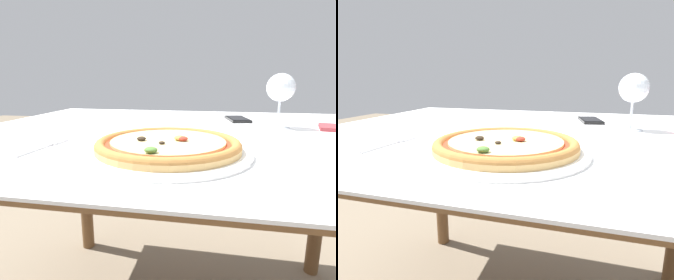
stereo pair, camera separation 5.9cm
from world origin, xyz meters
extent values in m
cube|color=brown|center=(0.00, 0.00, 0.70)|extent=(1.23, 0.95, 0.04)
cube|color=white|center=(0.00, 0.00, 0.72)|extent=(1.33, 1.05, 0.01)
cylinder|color=brown|center=(-0.55, 0.41, 0.34)|extent=(0.06, 0.06, 0.68)
cylinder|color=brown|center=(0.55, 0.41, 0.34)|extent=(0.06, 0.06, 0.68)
cylinder|color=white|center=(0.01, -0.26, 0.73)|extent=(0.35, 0.35, 0.01)
cylinder|color=#E0B26B|center=(0.01, -0.26, 0.74)|extent=(0.31, 0.31, 0.01)
torus|color=#B27538|center=(0.01, -0.26, 0.75)|extent=(0.31, 0.31, 0.02)
cylinder|color=#BC381E|center=(0.01, -0.26, 0.75)|extent=(0.26, 0.26, 0.00)
cylinder|color=beige|center=(0.01, -0.26, 0.75)|extent=(0.24, 0.24, 0.00)
ellipsoid|color=#BC9342|center=(0.03, -0.26, 0.76)|extent=(0.02, 0.02, 0.01)
ellipsoid|color=#A83323|center=(0.04, -0.27, 0.76)|extent=(0.02, 0.02, 0.01)
ellipsoid|color=#2D2319|center=(-0.05, -0.28, 0.76)|extent=(0.02, 0.02, 0.01)
ellipsoid|color=#4C7A33|center=(-0.01, -0.37, 0.76)|extent=(0.02, 0.02, 0.01)
ellipsoid|color=#2D2319|center=(0.00, -0.30, 0.76)|extent=(0.01, 0.01, 0.01)
cube|color=silver|center=(-0.29, -0.30, 0.73)|extent=(0.02, 0.11, 0.00)
cube|color=silver|center=(-0.29, -0.24, 0.73)|extent=(0.02, 0.02, 0.00)
cube|color=silver|center=(-0.30, -0.21, 0.73)|extent=(0.01, 0.05, 0.00)
cube|color=silver|center=(-0.29, -0.21, 0.73)|extent=(0.01, 0.05, 0.00)
cube|color=silver|center=(-0.28, -0.21, 0.73)|extent=(0.01, 0.05, 0.00)
cube|color=silver|center=(-0.27, -0.21, 0.73)|extent=(0.01, 0.05, 0.00)
cylinder|color=silver|center=(0.29, 0.11, 0.73)|extent=(0.07, 0.07, 0.00)
cylinder|color=silver|center=(0.29, 0.11, 0.77)|extent=(0.01, 0.01, 0.09)
sphere|color=silver|center=(0.29, 0.11, 0.85)|extent=(0.09, 0.09, 0.09)
cube|color=black|center=(0.18, 0.25, 0.73)|extent=(0.10, 0.16, 0.01)
cube|color=black|center=(0.18, 0.25, 0.73)|extent=(0.09, 0.14, 0.00)
camera|label=1|loc=(0.11, -0.83, 0.88)|focal=30.00mm
camera|label=2|loc=(0.17, -0.82, 0.88)|focal=30.00mm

